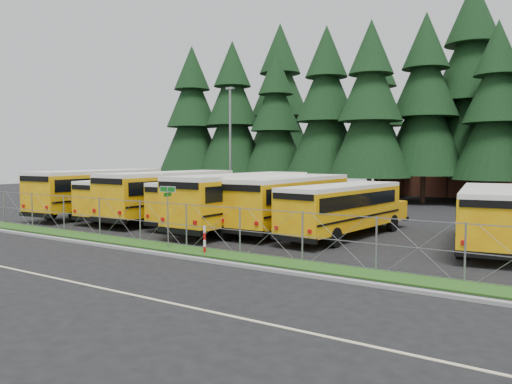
# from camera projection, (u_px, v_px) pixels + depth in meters

# --- Properties ---
(ground) EXTENTS (120.00, 120.00, 0.00)m
(ground) POSITION_uv_depth(u_px,v_px,m) (217.00, 246.00, 23.21)
(ground) COLOR black
(ground) RESTS_ON ground
(curb) EXTENTS (50.00, 0.25, 0.12)m
(curb) POSITION_uv_depth(u_px,v_px,m) (171.00, 255.00, 20.62)
(curb) COLOR gray
(curb) RESTS_ON ground
(grass_verge) EXTENTS (50.00, 1.40, 0.06)m
(grass_verge) POSITION_uv_depth(u_px,v_px,m) (193.00, 251.00, 21.79)
(grass_verge) COLOR #194313
(grass_verge) RESTS_ON ground
(road_lane_line) EXTENTS (50.00, 0.12, 0.01)m
(road_lane_line) POSITION_uv_depth(u_px,v_px,m) (70.00, 281.00, 16.54)
(road_lane_line) COLOR beige
(road_lane_line) RESTS_ON ground
(chainlink_fence) EXTENTS (44.00, 0.10, 2.00)m
(chainlink_fence) POSITION_uv_depth(u_px,v_px,m) (203.00, 227.00, 22.31)
(chainlink_fence) COLOR gray
(chainlink_fence) RESTS_ON ground
(brick_building) EXTENTS (22.00, 10.00, 6.00)m
(brick_building) POSITION_uv_depth(u_px,v_px,m) (492.00, 168.00, 53.09)
(brick_building) COLOR brown
(brick_building) RESTS_ON ground
(bus_0) EXTENTS (3.95, 12.43, 3.20)m
(bus_0) POSITION_uv_depth(u_px,v_px,m) (103.00, 193.00, 35.27)
(bus_0) COLOR orange
(bus_0) RESTS_ON ground
(bus_1) EXTENTS (3.22, 10.39, 2.68)m
(bus_1) POSITION_uv_depth(u_px,v_px,m) (140.00, 199.00, 33.28)
(bus_1) COLOR orange
(bus_1) RESTS_ON ground
(bus_2) EXTENTS (3.07, 12.17, 3.18)m
(bus_2) POSITION_uv_depth(u_px,v_px,m) (174.00, 196.00, 32.40)
(bus_2) COLOR orange
(bus_2) RESTS_ON ground
(bus_3) EXTENTS (2.46, 10.37, 2.72)m
(bus_3) POSITION_uv_depth(u_px,v_px,m) (215.00, 202.00, 30.48)
(bus_3) COLOR orange
(bus_3) RESTS_ON ground
(bus_4) EXTENTS (3.04, 12.15, 3.17)m
(bus_4) POSITION_uv_depth(u_px,v_px,m) (246.00, 202.00, 28.22)
(bus_4) COLOR orange
(bus_4) RESTS_ON ground
(bus_5) EXTENTS (2.74, 11.59, 3.04)m
(bus_5) POSITION_uv_depth(u_px,v_px,m) (294.00, 203.00, 28.09)
(bus_5) COLOR orange
(bus_5) RESTS_ON ground
(bus_6) EXTENTS (3.43, 10.58, 2.73)m
(bus_6) POSITION_uv_depth(u_px,v_px,m) (346.00, 211.00, 25.60)
(bus_6) COLOR orange
(bus_6) RESTS_ON ground
(bus_east) EXTENTS (3.97, 10.74, 2.75)m
(bus_east) POSITION_uv_depth(u_px,v_px,m) (490.00, 218.00, 22.50)
(bus_east) COLOR orange
(bus_east) RESTS_ON ground
(street_sign) EXTENTS (0.84, 0.55, 2.81)m
(street_sign) POSITION_uv_depth(u_px,v_px,m) (168.00, 204.00, 22.39)
(street_sign) COLOR gray
(street_sign) RESTS_ON ground
(striped_bollard) EXTENTS (0.11, 0.11, 1.20)m
(striped_bollard) POSITION_uv_depth(u_px,v_px,m) (205.00, 240.00, 21.24)
(striped_bollard) COLOR #B20C0C
(striped_bollard) RESTS_ON ground
(light_standard) EXTENTS (0.70, 0.35, 10.14)m
(light_standard) POSITION_uv_depth(u_px,v_px,m) (230.00, 141.00, 43.36)
(light_standard) COLOR gray
(light_standard) RESTS_ON ground
(conifer_0) EXTENTS (7.53, 7.53, 16.64)m
(conifer_0) POSITION_uv_depth(u_px,v_px,m) (192.00, 120.00, 56.59)
(conifer_0) COLOR black
(conifer_0) RESTS_ON ground
(conifer_1) EXTENTS (7.58, 7.58, 16.76)m
(conifer_1) POSITION_uv_depth(u_px,v_px,m) (232.00, 118.00, 54.64)
(conifer_1) COLOR black
(conifer_1) RESTS_ON ground
(conifer_2) EXTENTS (6.83, 6.83, 15.10)m
(conifer_2) POSITION_uv_depth(u_px,v_px,m) (276.00, 124.00, 52.10)
(conifer_2) COLOR black
(conifer_2) RESTS_ON ground
(conifer_3) EXTENTS (7.52, 7.52, 16.62)m
(conifer_3) POSITION_uv_depth(u_px,v_px,m) (326.00, 113.00, 47.71)
(conifer_3) COLOR black
(conifer_3) RESTS_ON ground
(conifer_4) EXTENTS (7.23, 7.23, 15.99)m
(conifer_4) POSITION_uv_depth(u_px,v_px,m) (370.00, 113.00, 43.33)
(conifer_4) COLOR black
(conifer_4) RESTS_ON ground
(conifer_5) EXTENTS (7.69, 7.69, 17.00)m
(conifer_5) POSITION_uv_depth(u_px,v_px,m) (425.00, 108.00, 44.67)
(conifer_5) COLOR black
(conifer_5) RESTS_ON ground
(conifer_6) EXTENTS (6.92, 6.92, 15.31)m
(conifer_6) POSITION_uv_depth(u_px,v_px,m) (496.00, 114.00, 40.94)
(conifer_6) COLOR black
(conifer_6) RESTS_ON ground
(conifer_10) EXTENTS (8.84, 8.84, 19.56)m
(conifer_10) POSITION_uv_depth(u_px,v_px,m) (280.00, 109.00, 58.06)
(conifer_10) COLOR black
(conifer_10) RESTS_ON ground
(conifer_11) EXTENTS (7.37, 7.37, 16.31)m
(conifer_11) POSITION_uv_depth(u_px,v_px,m) (377.00, 119.00, 52.50)
(conifer_11) COLOR black
(conifer_11) RESTS_ON ground
(conifer_12) EXTENTS (9.24, 9.24, 20.42)m
(conifer_12) POSITION_uv_depth(u_px,v_px,m) (471.00, 91.00, 45.92)
(conifer_12) COLOR black
(conifer_12) RESTS_ON ground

